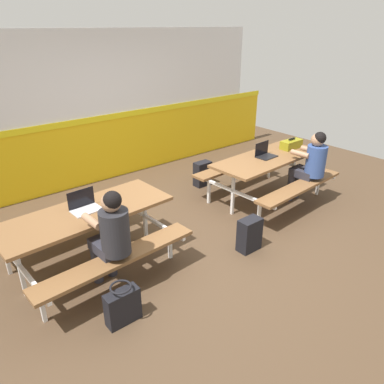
{
  "coord_description": "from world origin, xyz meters",
  "views": [
    {
      "loc": [
        -2.89,
        -3.31,
        2.66
      ],
      "look_at": [
        0.0,
        0.21,
        0.55
      ],
      "focal_mm": 34.13,
      "sensor_mm": 36.0,
      "label": 1
    }
  ],
  "objects_px": {
    "backpack_dark": "(249,235)",
    "tote_bag_bright": "(123,306)",
    "satchel_spare": "(202,174)",
    "student_further": "(311,162)",
    "toolbox_grey": "(291,144)",
    "picnic_table_left": "(87,224)",
    "laptop_dark": "(265,154)",
    "picnic_table_right": "(267,166)",
    "laptop_silver": "(85,206)",
    "student_nearer": "(111,233)"
  },
  "relations": [
    {
      "from": "toolbox_grey",
      "to": "picnic_table_right",
      "type": "bearing_deg",
      "value": -176.98
    },
    {
      "from": "toolbox_grey",
      "to": "satchel_spare",
      "type": "xyz_separation_m",
      "value": [
        -1.07,
        1.05,
        -0.6
      ]
    },
    {
      "from": "picnic_table_left",
      "to": "picnic_table_right",
      "type": "height_order",
      "value": "same"
    },
    {
      "from": "laptop_dark",
      "to": "backpack_dark",
      "type": "height_order",
      "value": "laptop_dark"
    },
    {
      "from": "picnic_table_left",
      "to": "satchel_spare",
      "type": "xyz_separation_m",
      "value": [
        2.6,
        0.99,
        -0.36
      ]
    },
    {
      "from": "picnic_table_left",
      "to": "student_further",
      "type": "height_order",
      "value": "student_further"
    },
    {
      "from": "backpack_dark",
      "to": "tote_bag_bright",
      "type": "xyz_separation_m",
      "value": [
        -1.88,
        -0.09,
        -0.02
      ]
    },
    {
      "from": "picnic_table_left",
      "to": "student_further",
      "type": "bearing_deg",
      "value": -10.43
    },
    {
      "from": "laptop_dark",
      "to": "student_further",
      "type": "bearing_deg",
      "value": -53.83
    },
    {
      "from": "backpack_dark",
      "to": "tote_bag_bright",
      "type": "height_order",
      "value": "backpack_dark"
    },
    {
      "from": "student_nearer",
      "to": "backpack_dark",
      "type": "xyz_separation_m",
      "value": [
        1.69,
        -0.39,
        -0.49
      ]
    },
    {
      "from": "picnic_table_left",
      "to": "backpack_dark",
      "type": "xyz_separation_m",
      "value": [
        1.71,
        -0.95,
        -0.36
      ]
    },
    {
      "from": "laptop_silver",
      "to": "toolbox_grey",
      "type": "height_order",
      "value": "laptop_silver"
    },
    {
      "from": "satchel_spare",
      "to": "laptop_dark",
      "type": "bearing_deg",
      "value": -69.23
    },
    {
      "from": "tote_bag_bright",
      "to": "student_further",
      "type": "bearing_deg",
      "value": 6.58
    },
    {
      "from": "picnic_table_left",
      "to": "backpack_dark",
      "type": "relative_size",
      "value": 4.52
    },
    {
      "from": "student_further",
      "to": "satchel_spare",
      "type": "height_order",
      "value": "student_further"
    },
    {
      "from": "backpack_dark",
      "to": "picnic_table_right",
      "type": "bearing_deg",
      "value": 33.13
    },
    {
      "from": "satchel_spare",
      "to": "student_further",
      "type": "bearing_deg",
      "value": -63.27
    },
    {
      "from": "picnic_table_left",
      "to": "toolbox_grey",
      "type": "relative_size",
      "value": 4.97
    },
    {
      "from": "toolbox_grey",
      "to": "laptop_dark",
      "type": "bearing_deg",
      "value": 179.81
    },
    {
      "from": "tote_bag_bright",
      "to": "picnic_table_right",
      "type": "bearing_deg",
      "value": 16.57
    },
    {
      "from": "picnic_table_right",
      "to": "student_nearer",
      "type": "distance_m",
      "value": 3.04
    },
    {
      "from": "picnic_table_left",
      "to": "laptop_dark",
      "type": "relative_size",
      "value": 6.0
    },
    {
      "from": "picnic_table_left",
      "to": "laptop_dark",
      "type": "bearing_deg",
      "value": -1.07
    },
    {
      "from": "student_nearer",
      "to": "laptop_dark",
      "type": "relative_size",
      "value": 3.65
    },
    {
      "from": "student_further",
      "to": "laptop_silver",
      "type": "bearing_deg",
      "value": 168.91
    },
    {
      "from": "laptop_silver",
      "to": "toolbox_grey",
      "type": "distance_m",
      "value": 3.66
    },
    {
      "from": "picnic_table_left",
      "to": "student_further",
      "type": "xyz_separation_m",
      "value": [
        3.42,
        -0.63,
        0.13
      ]
    },
    {
      "from": "toolbox_grey",
      "to": "backpack_dark",
      "type": "xyz_separation_m",
      "value": [
        -1.95,
        -0.89,
        -0.6
      ]
    },
    {
      "from": "laptop_silver",
      "to": "backpack_dark",
      "type": "distance_m",
      "value": 2.05
    },
    {
      "from": "laptop_silver",
      "to": "picnic_table_left",
      "type": "bearing_deg",
      "value": -108.4
    },
    {
      "from": "laptop_silver",
      "to": "toolbox_grey",
      "type": "xyz_separation_m",
      "value": [
        3.65,
        -0.1,
        0.02
      ]
    },
    {
      "from": "laptop_silver",
      "to": "tote_bag_bright",
      "type": "height_order",
      "value": "laptop_silver"
    },
    {
      "from": "picnic_table_left",
      "to": "laptop_silver",
      "type": "relative_size",
      "value": 6.0
    },
    {
      "from": "laptop_dark",
      "to": "tote_bag_bright",
      "type": "relative_size",
      "value": 0.77
    },
    {
      "from": "laptop_dark",
      "to": "student_nearer",
      "type": "bearing_deg",
      "value": -170.45
    },
    {
      "from": "laptop_silver",
      "to": "satchel_spare",
      "type": "xyz_separation_m",
      "value": [
        2.59,
        0.96,
        -0.57
      ]
    },
    {
      "from": "toolbox_grey",
      "to": "tote_bag_bright",
      "type": "distance_m",
      "value": 4.01
    },
    {
      "from": "student_further",
      "to": "tote_bag_bright",
      "type": "bearing_deg",
      "value": -173.42
    },
    {
      "from": "toolbox_grey",
      "to": "satchel_spare",
      "type": "height_order",
      "value": "toolbox_grey"
    },
    {
      "from": "student_further",
      "to": "laptop_silver",
      "type": "height_order",
      "value": "student_further"
    },
    {
      "from": "student_further",
      "to": "tote_bag_bright",
      "type": "relative_size",
      "value": 2.81
    },
    {
      "from": "student_nearer",
      "to": "laptop_silver",
      "type": "xyz_separation_m",
      "value": [
        -0.01,
        0.59,
        0.08
      ]
    },
    {
      "from": "picnic_table_right",
      "to": "backpack_dark",
      "type": "xyz_separation_m",
      "value": [
        -1.31,
        -0.86,
        -0.36
      ]
    },
    {
      "from": "toolbox_grey",
      "to": "satchel_spare",
      "type": "relative_size",
      "value": 0.91
    },
    {
      "from": "laptop_dark",
      "to": "satchel_spare",
      "type": "relative_size",
      "value": 0.75
    },
    {
      "from": "student_further",
      "to": "toolbox_grey",
      "type": "distance_m",
      "value": 0.63
    },
    {
      "from": "student_nearer",
      "to": "toolbox_grey",
      "type": "distance_m",
      "value": 3.68
    },
    {
      "from": "student_further",
      "to": "laptop_silver",
      "type": "relative_size",
      "value": 3.65
    }
  ]
}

